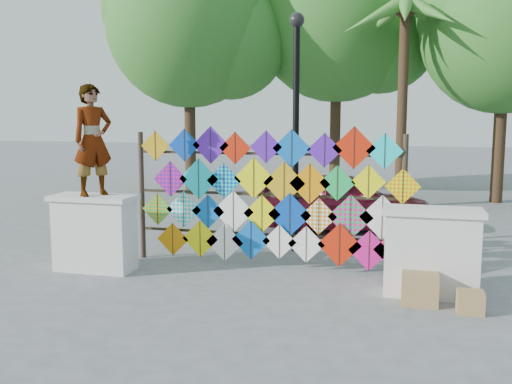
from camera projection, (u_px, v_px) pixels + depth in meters
ground at (253, 278)px, 9.15m from camera, size 80.00×80.00×0.00m
parapet_left at (95, 232)px, 9.54m from camera, size 1.40×0.65×1.28m
parapet_right at (431, 252)px, 8.20m from camera, size 1.40×0.65×1.28m
kite_rack at (272, 199)px, 9.65m from camera, size 4.93×0.24×2.43m
tree_west at (192, 27)px, 18.17m from camera, size 5.85×5.20×8.01m
tree_mid at (341, 18)px, 18.92m from camera, size 6.30×5.60×8.61m
tree_east at (509, 31)px, 16.36m from camera, size 5.40×4.80×7.42m
palm_tree at (405, 28)px, 15.61m from camera, size 3.62×3.62×5.83m
vendor_woman at (93, 140)px, 9.32m from camera, size 0.74×0.79×1.82m
sedan at (342, 201)px, 12.85m from camera, size 4.19×2.39×1.34m
lamppost at (296, 110)px, 10.63m from camera, size 0.28×0.28×4.46m
cardboard_box_near at (420, 288)px, 7.90m from camera, size 0.49×0.44×0.44m
cardboard_box_far at (470, 302)px, 7.55m from camera, size 0.35×0.32×0.29m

